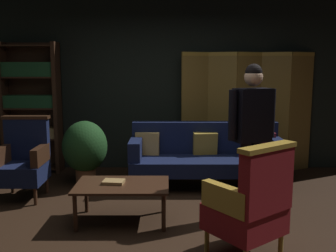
{
  "coord_description": "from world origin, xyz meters",
  "views": [
    {
      "loc": [
        0.02,
        -3.84,
        1.66
      ],
      "look_at": [
        0.0,
        0.8,
        0.95
      ],
      "focal_mm": 40.89,
      "sensor_mm": 36.0,
      "label": 1
    }
  ],
  "objects_px": {
    "velvet_couch": "(207,154)",
    "armchair_wing_left": "(25,160)",
    "potted_plant": "(86,148)",
    "bookshelf": "(33,104)",
    "armchair_gilt_accent": "(252,204)",
    "standing_figure": "(253,126)",
    "coffee_table": "(123,188)",
    "book_tan_leather": "(115,182)",
    "folding_screen": "(249,110)"
  },
  "relations": [
    {
      "from": "folding_screen",
      "to": "armchair_gilt_accent",
      "type": "xyz_separation_m",
      "value": [
        -0.57,
        -2.92,
        -0.5
      ]
    },
    {
      "from": "bookshelf",
      "to": "standing_figure",
      "type": "height_order",
      "value": "bookshelf"
    },
    {
      "from": "velvet_couch",
      "to": "armchair_wing_left",
      "type": "bearing_deg",
      "value": -167.46
    },
    {
      "from": "armchair_gilt_accent",
      "to": "potted_plant",
      "type": "distance_m",
      "value": 2.82
    },
    {
      "from": "velvet_couch",
      "to": "standing_figure",
      "type": "distance_m",
      "value": 1.35
    },
    {
      "from": "coffee_table",
      "to": "velvet_couch",
      "type": "bearing_deg",
      "value": 52.07
    },
    {
      "from": "potted_plant",
      "to": "folding_screen",
      "type": "bearing_deg",
      "value": 18.52
    },
    {
      "from": "armchair_gilt_accent",
      "to": "potted_plant",
      "type": "xyz_separation_m",
      "value": [
        -1.89,
        2.09,
        0.04
      ]
    },
    {
      "from": "folding_screen",
      "to": "book_tan_leather",
      "type": "height_order",
      "value": "folding_screen"
    },
    {
      "from": "velvet_couch",
      "to": "armchair_gilt_accent",
      "type": "distance_m",
      "value": 2.13
    },
    {
      "from": "folding_screen",
      "to": "armchair_gilt_accent",
      "type": "height_order",
      "value": "folding_screen"
    },
    {
      "from": "folding_screen",
      "to": "coffee_table",
      "type": "xyz_separation_m",
      "value": [
        -1.78,
        -2.12,
        -0.61
      ]
    },
    {
      "from": "armchair_wing_left",
      "to": "coffee_table",
      "type": "bearing_deg",
      "value": -30.26
    },
    {
      "from": "velvet_couch",
      "to": "book_tan_leather",
      "type": "height_order",
      "value": "velvet_couch"
    },
    {
      "from": "armchair_gilt_accent",
      "to": "book_tan_leather",
      "type": "relative_size",
      "value": 4.64
    },
    {
      "from": "bookshelf",
      "to": "standing_figure",
      "type": "bearing_deg",
      "value": -31.74
    },
    {
      "from": "standing_figure",
      "to": "book_tan_leather",
      "type": "bearing_deg",
      "value": -175.07
    },
    {
      "from": "coffee_table",
      "to": "armchair_gilt_accent",
      "type": "relative_size",
      "value": 0.96
    },
    {
      "from": "velvet_couch",
      "to": "armchair_wing_left",
      "type": "xyz_separation_m",
      "value": [
        -2.38,
        -0.53,
        0.04
      ]
    },
    {
      "from": "armchair_gilt_accent",
      "to": "bookshelf",
      "type": "bearing_deg",
      "value": 135.22
    },
    {
      "from": "coffee_table",
      "to": "armchair_gilt_accent",
      "type": "xyz_separation_m",
      "value": [
        1.21,
        -0.8,
        0.12
      ]
    },
    {
      "from": "bookshelf",
      "to": "armchair_wing_left",
      "type": "bearing_deg",
      "value": -75.97
    },
    {
      "from": "armchair_wing_left",
      "to": "book_tan_leather",
      "type": "relative_size",
      "value": 4.64
    },
    {
      "from": "folding_screen",
      "to": "book_tan_leather",
      "type": "bearing_deg",
      "value": -131.8
    },
    {
      "from": "velvet_couch",
      "to": "coffee_table",
      "type": "relative_size",
      "value": 2.12
    },
    {
      "from": "coffee_table",
      "to": "potted_plant",
      "type": "relative_size",
      "value": 1.08
    },
    {
      "from": "folding_screen",
      "to": "coffee_table",
      "type": "height_order",
      "value": "folding_screen"
    },
    {
      "from": "folding_screen",
      "to": "coffee_table",
      "type": "relative_size",
      "value": 2.13
    },
    {
      "from": "coffee_table",
      "to": "armchair_gilt_accent",
      "type": "distance_m",
      "value": 1.45
    },
    {
      "from": "velvet_couch",
      "to": "book_tan_leather",
      "type": "distance_m",
      "value": 1.72
    },
    {
      "from": "velvet_couch",
      "to": "potted_plant",
      "type": "bearing_deg",
      "value": -179.14
    },
    {
      "from": "coffee_table",
      "to": "book_tan_leather",
      "type": "bearing_deg",
      "value": 166.05
    },
    {
      "from": "bookshelf",
      "to": "book_tan_leather",
      "type": "distance_m",
      "value": 2.66
    },
    {
      "from": "potted_plant",
      "to": "velvet_couch",
      "type": "bearing_deg",
      "value": 0.86
    },
    {
      "from": "bookshelf",
      "to": "armchair_gilt_accent",
      "type": "relative_size",
      "value": 1.97
    },
    {
      "from": "armchair_gilt_accent",
      "to": "armchair_wing_left",
      "type": "height_order",
      "value": "same"
    },
    {
      "from": "velvet_couch",
      "to": "coffee_table",
      "type": "height_order",
      "value": "velvet_couch"
    },
    {
      "from": "coffee_table",
      "to": "standing_figure",
      "type": "xyz_separation_m",
      "value": [
        1.41,
        0.15,
        0.65
      ]
    },
    {
      "from": "bookshelf",
      "to": "potted_plant",
      "type": "bearing_deg",
      "value": -37.6
    },
    {
      "from": "velvet_couch",
      "to": "potted_plant",
      "type": "relative_size",
      "value": 2.3
    },
    {
      "from": "folding_screen",
      "to": "velvet_couch",
      "type": "relative_size",
      "value": 1.01
    },
    {
      "from": "coffee_table",
      "to": "book_tan_leather",
      "type": "height_order",
      "value": "book_tan_leather"
    },
    {
      "from": "coffee_table",
      "to": "standing_figure",
      "type": "relative_size",
      "value": 0.59
    },
    {
      "from": "potted_plant",
      "to": "book_tan_leather",
      "type": "xyz_separation_m",
      "value": [
        0.58,
        -1.27,
        -0.1
      ]
    },
    {
      "from": "armchair_wing_left",
      "to": "book_tan_leather",
      "type": "xyz_separation_m",
      "value": [
        1.26,
        -0.77,
        -0.05
      ]
    },
    {
      "from": "armchair_wing_left",
      "to": "standing_figure",
      "type": "height_order",
      "value": "standing_figure"
    },
    {
      "from": "bookshelf",
      "to": "armchair_wing_left",
      "type": "height_order",
      "value": "bookshelf"
    },
    {
      "from": "bookshelf",
      "to": "coffee_table",
      "type": "relative_size",
      "value": 2.05
    },
    {
      "from": "coffee_table",
      "to": "armchair_gilt_accent",
      "type": "height_order",
      "value": "armchair_gilt_accent"
    },
    {
      "from": "armchair_gilt_accent",
      "to": "armchair_wing_left",
      "type": "distance_m",
      "value": 3.02
    }
  ]
}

